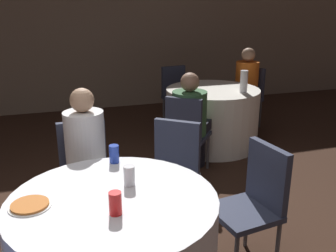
{
  "coord_description": "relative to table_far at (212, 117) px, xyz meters",
  "views": [
    {
      "loc": [
        -0.1,
        -1.77,
        1.77
      ],
      "look_at": [
        0.75,
        0.9,
        0.85
      ],
      "focal_mm": 40.0,
      "sensor_mm": 36.0,
      "label": 1
    }
  ],
  "objects": [
    {
      "name": "chair_near_east",
      "position": [
        -0.68,
        -2.25,
        0.15
      ],
      "size": [
        0.45,
        0.45,
        0.88
      ],
      "rotation": [
        0.0,
        0.0,
        -4.57
      ],
      "color": "#2D3347",
      "rests_on": "ground_plane"
    },
    {
      "name": "person_orange_shirt",
      "position": [
        0.7,
        0.47,
        0.22
      ],
      "size": [
        0.47,
        0.44,
        1.18
      ],
      "rotation": [
        0.0,
        0.0,
        -4.13
      ],
      "color": "#282828",
      "rests_on": "ground_plane"
    },
    {
      "name": "wall_back",
      "position": [
        -1.83,
        2.3,
        1.03
      ],
      "size": [
        16.0,
        0.06,
        2.8
      ],
      "color": "gray",
      "rests_on": "ground_plane"
    },
    {
      "name": "bottle_far",
      "position": [
        0.27,
        -0.29,
        0.51
      ],
      "size": [
        0.09,
        0.09,
        0.27
      ],
      "color": "white",
      "rests_on": "table_far"
    },
    {
      "name": "chair_far_northeast",
      "position": [
        0.83,
        0.55,
        0.15
      ],
      "size": [
        0.55,
        0.55,
        0.88
      ],
      "rotation": [
        0.0,
        0.0,
        -4.13
      ],
      "color": "#2D3347",
      "rests_on": "ground_plane"
    },
    {
      "name": "soda_can_silver",
      "position": [
        -1.55,
        -2.26,
        0.44
      ],
      "size": [
        0.07,
        0.07,
        0.12
      ],
      "color": "silver",
      "rests_on": "table_near"
    },
    {
      "name": "chair_far_southwest",
      "position": [
        -0.64,
        -0.77,
        0.15
      ],
      "size": [
        0.56,
        0.56,
        0.88
      ],
      "rotation": [
        0.0,
        0.0,
        -0.69
      ],
      "color": "#2D3347",
      "rests_on": "ground_plane"
    },
    {
      "name": "chair_far_north",
      "position": [
        -0.15,
        0.99,
        0.15
      ],
      "size": [
        0.46,
        0.46,
        0.88
      ],
      "rotation": [
        0.0,
        0.0,
        -2.99
      ],
      "color": "#2D3347",
      "rests_on": "ground_plane"
    },
    {
      "name": "chair_near_north",
      "position": [
        -1.73,
        -1.39,
        0.15
      ],
      "size": [
        0.43,
        0.43,
        0.88
      ],
      "rotation": [
        0.0,
        0.0,
        -3.08
      ],
      "color": "#2D3347",
      "rests_on": "ground_plane"
    },
    {
      "name": "soda_can_blue",
      "position": [
        -1.58,
        -1.9,
        0.44
      ],
      "size": [
        0.07,
        0.07,
        0.12
      ],
      "color": "#1E38A5",
      "rests_on": "table_near"
    },
    {
      "name": "table_far",
      "position": [
        0.0,
        0.0,
        0.0
      ],
      "size": [
        1.18,
        1.18,
        0.75
      ],
      "color": "white",
      "rests_on": "ground_plane"
    },
    {
      "name": "soda_can_red",
      "position": [
        -1.68,
        -2.55,
        0.44
      ],
      "size": [
        0.07,
        0.07,
        0.12
      ],
      "color": "red",
      "rests_on": "table_near"
    },
    {
      "name": "person_white_shirt",
      "position": [
        -1.72,
        -1.55,
        0.21
      ],
      "size": [
        0.31,
        0.49,
        1.18
      ],
      "rotation": [
        0.0,
        0.0,
        -3.08
      ],
      "color": "#4C4238",
      "rests_on": "ground_plane"
    },
    {
      "name": "pizza_plate_near",
      "position": [
        -2.1,
        -2.34,
        0.38
      ],
      "size": [
        0.22,
        0.22,
        0.02
      ],
      "color": "white",
      "rests_on": "table_near"
    },
    {
      "name": "chair_near_northeast",
      "position": [
        -1.06,
        -1.6,
        0.15
      ],
      "size": [
        0.56,
        0.56,
        0.88
      ],
      "rotation": [
        0.0,
        0.0,
        -3.81
      ],
      "color": "#2D3347",
      "rests_on": "ground_plane"
    },
    {
      "name": "person_green_jacket",
      "position": [
        -0.54,
        -0.65,
        0.19
      ],
      "size": [
        0.49,
        0.5,
        1.1
      ],
      "rotation": [
        0.0,
        0.0,
        -0.69
      ],
      "color": "black",
      "rests_on": "ground_plane"
    }
  ]
}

